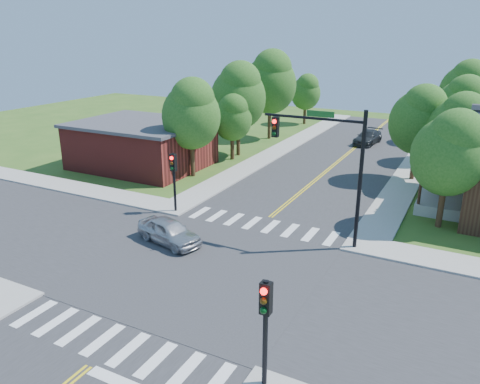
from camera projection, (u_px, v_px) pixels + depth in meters
The scene contains 24 objects.
ground at pixel (206, 271), 22.00m from camera, with size 100.00×100.00×0.00m, color #31591C.
road_ns at pixel (206, 271), 22.00m from camera, with size 10.00×90.00×0.04m, color #2D2D30.
road_ew at pixel (206, 271), 21.99m from camera, with size 90.00×10.00×0.04m, color #2D2D30.
intersection_patch at pixel (206, 271), 22.00m from camera, with size 10.20×10.20×0.06m, color #2D2D30.
sidewalk_nw at pixel (147, 156), 42.15m from camera, with size 40.00×40.00×0.14m.
crosswalk_north at pixel (261, 225), 27.19m from camera, with size 8.85×2.00×0.01m.
crosswalk_south at pixel (116, 344), 16.78m from camera, with size 8.85×2.00×0.01m.
centerline at pixel (206, 270), 21.99m from camera, with size 0.30×90.00×0.01m.
signal_mast_ne at pixel (328, 154), 23.41m from camera, with size 5.30×0.42×7.20m.
signal_pole_se at pixel (265, 315), 13.98m from camera, with size 0.34×0.42×3.80m.
signal_pole_nw at pixel (174, 172), 28.26m from camera, with size 0.34×0.42×3.80m.
building_nw at pixel (142, 144), 38.65m from camera, with size 10.40×8.40×3.73m.
tree_e_a at pixel (451, 151), 25.48m from camera, with size 4.05×3.85×6.89m.
tree_e_b at pixel (459, 127), 31.53m from camera, with size 4.12×3.91×7.01m.
tree_e_c at pixel (462, 106), 38.52m from camera, with size 4.39×4.17×7.46m.
tree_e_d at pixel (466, 89), 45.63m from camera, with size 4.86×4.61×8.26m.
tree_w_a at pixel (192, 112), 34.83m from camera, with size 4.48×4.25×7.61m.
tree_w_b at pixel (239, 94), 40.86m from camera, with size 4.94×4.69×8.39m.
tree_w_c at pixel (271, 80), 47.29m from camera, with size 5.37×5.10×9.13m.
tree_w_d at pixel (306, 91), 55.74m from camera, with size 3.55×3.38×6.04m.
tree_house at pixel (420, 118), 33.80m from camera, with size 4.26×4.05×7.24m.
tree_bldg at pixel (233, 116), 39.98m from camera, with size 3.47×3.30×5.90m.
car_silver at pixel (169, 232), 24.67m from camera, with size 4.18×2.49×1.33m, color #B7B9BF.
car_dgrey at pixel (368, 138), 46.59m from camera, with size 2.29×4.71×1.32m, color #2B2E30.
Camera 1 is at (10.47, -16.64, 10.69)m, focal length 35.00 mm.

